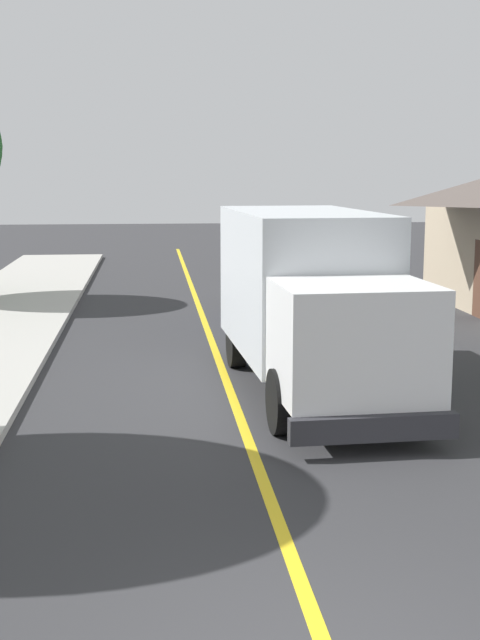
# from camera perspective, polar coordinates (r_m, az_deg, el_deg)

# --- Properties ---
(centre_line_yellow) EXTENTS (0.16, 56.00, 0.01)m
(centre_line_yellow) POSITION_cam_1_polar(r_m,az_deg,el_deg) (16.41, -0.98, -3.91)
(centre_line_yellow) COLOR gold
(centre_line_yellow) RESTS_ON ground
(box_truck) EXTENTS (2.74, 7.29, 3.20)m
(box_truck) POSITION_cam_1_polar(r_m,az_deg,el_deg) (15.35, 4.73, 1.79)
(box_truck) COLOR silver
(box_truck) RESTS_ON ground
(parked_car_near) EXTENTS (1.90, 4.44, 1.67)m
(parked_car_near) POSITION_cam_1_polar(r_m,az_deg,el_deg) (22.14, 4.39, 1.73)
(parked_car_near) COLOR #2D4793
(parked_car_near) RESTS_ON ground
(parked_car_mid) EXTENTS (1.84, 4.42, 1.67)m
(parked_car_mid) POSITION_cam_1_polar(r_m,az_deg,el_deg) (28.93, 1.81, 3.67)
(parked_car_mid) COLOR #B7B7BC
(parked_car_mid) RESTS_ON ground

